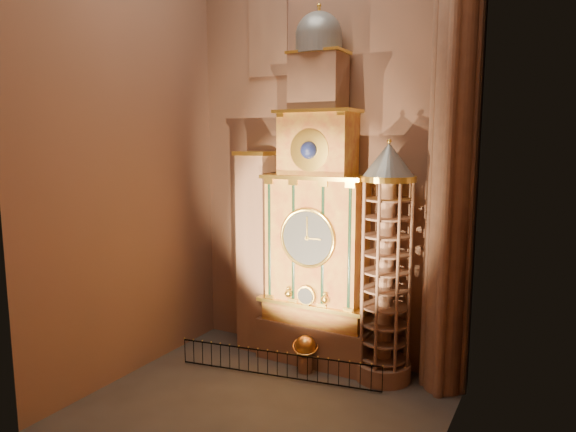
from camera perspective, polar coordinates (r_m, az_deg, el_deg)
The scene contains 11 objects.
floor at distance 22.37m, azimuth -2.75°, elevation -20.28°, with size 14.00×14.00×0.00m, color #383330.
wall_back at distance 24.94m, azimuth 4.34°, elevation 8.99°, with size 22.00×22.00×0.00m, color #8D5E4C.
wall_left at distance 24.05m, azimuth -17.51°, elevation 8.65°, with size 22.00×22.00×0.00m, color #8D5E4C.
wall_right at distance 17.05m, azimuth 17.76°, elevation 8.90°, with size 22.00×22.00×0.00m, color #8D5E4C.
astronomical_clock at distance 24.34m, azimuth 3.22°, elevation -1.21°, with size 5.60×2.41×16.70m.
portrait_tower at distance 26.26m, azimuth -3.52°, elevation -3.90°, with size 1.80×1.60×10.20m.
stair_turret at distance 23.13m, azimuth 10.80°, elevation -5.42°, with size 2.50×2.50×10.80m.
gothic_pier at distance 22.13m, azimuth 17.95°, elevation 8.68°, with size 2.04×2.04×22.00m.
stained_glass_window at distance 26.97m, azimuth -2.24°, elevation 20.74°, with size 2.20×0.14×5.20m.
celestial_globe at distance 24.70m, azimuth 1.94°, elevation -14.68°, with size 1.55×1.51×1.76m.
iron_railing at distance 24.25m, azimuth -1.19°, elevation -16.18°, with size 9.37×1.69×1.19m.
Camera 1 is at (10.27, -16.73, 10.74)m, focal length 32.00 mm.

